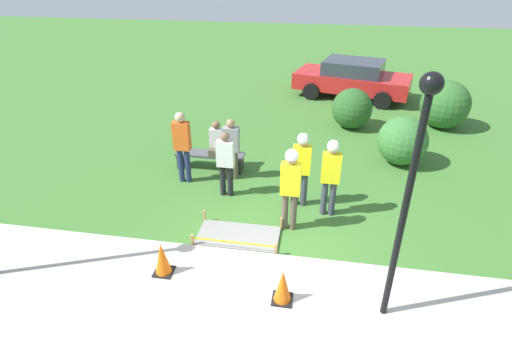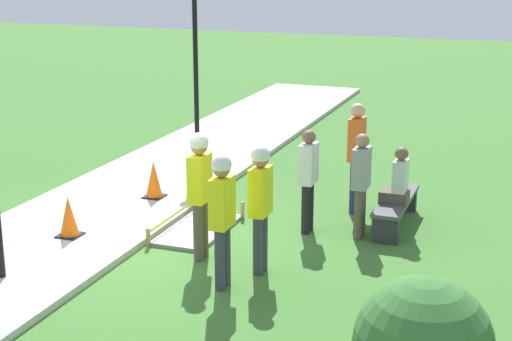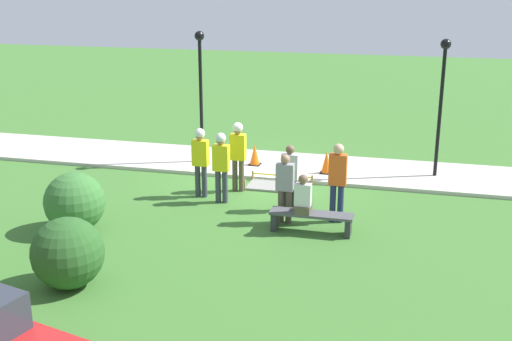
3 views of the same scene
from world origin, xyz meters
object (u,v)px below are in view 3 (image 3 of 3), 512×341
(worker_supervisor, at_px, (200,156))
(person_seated_on_bench, at_px, (303,198))
(traffic_cone_far_patch, at_px, (255,155))
(bystander_in_gray_shirt, at_px, (290,174))
(bystander_in_orange_shirt, at_px, (338,178))
(worker_trainee, at_px, (221,161))
(bystander_in_white_shirt, at_px, (285,185))
(lamppost_far, at_px, (442,87))
(worker_assistant, at_px, (238,150))
(park_bench, at_px, (311,218))
(traffic_cone_near_patch, at_px, (326,162))
(lamppost_near, at_px, (200,77))

(worker_supervisor, bearing_deg, person_seated_on_bench, 149.83)
(traffic_cone_far_patch, relative_size, bystander_in_gray_shirt, 0.38)
(person_seated_on_bench, xyz_separation_m, bystander_in_orange_shirt, (-0.64, -0.82, 0.26))
(traffic_cone_far_patch, height_order, bystander_in_gray_shirt, bystander_in_gray_shirt)
(worker_trainee, xyz_separation_m, bystander_in_white_shirt, (-1.81, 0.95, -0.15))
(bystander_in_gray_shirt, relative_size, lamppost_far, 0.43)
(worker_assistant, distance_m, bystander_in_white_shirt, 2.54)
(worker_supervisor, height_order, bystander_in_white_shirt, worker_supervisor)
(park_bench, xyz_separation_m, bystander_in_orange_shirt, (-0.45, -0.77, 0.74))
(person_seated_on_bench, xyz_separation_m, worker_trainee, (2.32, -1.43, 0.26))
(person_seated_on_bench, relative_size, bystander_in_gray_shirt, 0.55)
(traffic_cone_near_patch, distance_m, worker_assistant, 2.84)
(lamppost_far, bearing_deg, park_bench, 60.14)
(park_bench, bearing_deg, traffic_cone_near_patch, -86.21)
(bystander_in_orange_shirt, bearing_deg, bystander_in_gray_shirt, -21.30)
(worker_trainee, relative_size, bystander_in_white_shirt, 1.10)
(traffic_cone_near_patch, relative_size, worker_trainee, 0.36)
(bystander_in_gray_shirt, bearing_deg, lamppost_near, -44.01)
(traffic_cone_far_patch, distance_m, person_seated_on_bench, 5.06)
(worker_trainee, xyz_separation_m, bystander_in_gray_shirt, (-1.76, 0.14, -0.15))
(worker_assistant, bearing_deg, bystander_in_white_shirt, 130.81)
(traffic_cone_near_patch, bearing_deg, bystander_in_gray_shirt, 80.90)
(traffic_cone_near_patch, xyz_separation_m, worker_trainee, (2.23, 2.79, 0.65))
(park_bench, distance_m, bystander_in_gray_shirt, 1.56)
(bystander_in_white_shirt, bearing_deg, lamppost_far, -128.41)
(lamppost_near, bearing_deg, park_bench, 132.41)
(traffic_cone_far_patch, height_order, person_seated_on_bench, person_seated_on_bench)
(bystander_in_orange_shirt, bearing_deg, traffic_cone_far_patch, -51.88)
(bystander_in_orange_shirt, height_order, bystander_in_gray_shirt, bystander_in_orange_shirt)
(bystander_in_gray_shirt, relative_size, bystander_in_white_shirt, 1.00)
(lamppost_near, bearing_deg, bystander_in_orange_shirt, 140.88)
(park_bench, height_order, person_seated_on_bench, person_seated_on_bench)
(lamppost_near, bearing_deg, bystander_in_white_shirt, 129.98)
(bystander_in_gray_shirt, bearing_deg, bystander_in_orange_shirt, 158.70)
(worker_assistant, bearing_deg, bystander_in_gray_shirt, 145.53)
(worker_trainee, relative_size, lamppost_far, 0.48)
(lamppost_far, bearing_deg, bystander_in_gray_shirt, 45.12)
(park_bench, xyz_separation_m, lamppost_far, (-2.70, -4.70, 2.25))
(bystander_in_orange_shirt, bearing_deg, worker_supervisor, -13.95)
(bystander_in_gray_shirt, xyz_separation_m, lamppost_far, (-3.44, -3.46, 1.66))
(lamppost_far, bearing_deg, worker_assistant, 25.09)
(worker_assistant, relative_size, bystander_in_gray_shirt, 1.13)
(lamppost_near, bearing_deg, traffic_cone_near_patch, 175.81)
(person_seated_on_bench, relative_size, lamppost_near, 0.23)
(worker_supervisor, height_order, lamppost_far, lamppost_far)
(bystander_in_orange_shirt, relative_size, bystander_in_white_shirt, 1.14)
(bystander_in_orange_shirt, bearing_deg, worker_assistant, -29.23)
(worker_supervisor, height_order, bystander_in_orange_shirt, bystander_in_orange_shirt)
(person_seated_on_bench, xyz_separation_m, worker_assistant, (2.16, -2.39, 0.30))
(traffic_cone_far_patch, distance_m, bystander_in_gray_shirt, 3.68)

